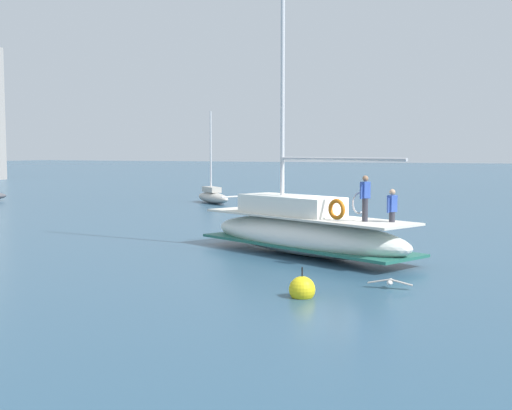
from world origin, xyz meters
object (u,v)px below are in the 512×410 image
at_px(seagull, 390,282).
at_px(moored_cutter_right, 213,196).
at_px(main_sailboat, 303,230).
at_px(mooring_buoy, 302,289).

bearing_deg(seagull, moored_cutter_right, 37.92).
distance_m(main_sailboat, moored_cutter_right, 25.02).
bearing_deg(moored_cutter_right, main_sailboat, -143.44).
distance_m(main_sailboat, seagull, 6.59).
distance_m(seagull, mooring_buoy, 2.81).
relative_size(main_sailboat, seagull, 10.26).
height_order(moored_cutter_right, mooring_buoy, moored_cutter_right).
bearing_deg(seagull, mooring_buoy, 138.79).
height_order(main_sailboat, moored_cutter_right, main_sailboat).
bearing_deg(mooring_buoy, moored_cutter_right, 33.01).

